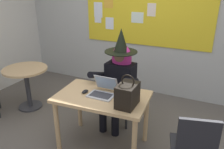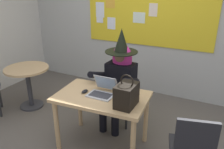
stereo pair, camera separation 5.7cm
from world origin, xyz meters
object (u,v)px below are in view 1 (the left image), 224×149
at_px(laptop, 103,91).
at_px(computer_mouse, 85,92).
at_px(side_table_round, 26,79).
at_px(chair_at_desk, 122,90).
at_px(person_costumed, 119,75).
at_px(handbag, 127,95).
at_px(chair_extra_corner, 193,148).
at_px(desk_main, 103,103).

bearing_deg(laptop, computer_mouse, -164.06).
distance_m(laptop, computer_mouse, 0.24).
xyz_separation_m(computer_mouse, side_table_round, (-1.40, 0.38, -0.23)).
relative_size(chair_at_desk, person_costumed, 0.61).
bearing_deg(handbag, person_costumed, 120.69).
distance_m(laptop, side_table_round, 1.68).
bearing_deg(handbag, chair_extra_corner, -8.52).
relative_size(computer_mouse, handbag, 0.28).
relative_size(handbag, chair_extra_corner, 0.42).
bearing_deg(person_costumed, chair_at_desk, -177.39).
distance_m(desk_main, person_costumed, 0.61).
relative_size(chair_at_desk, side_table_round, 1.22).
bearing_deg(person_costumed, laptop, 4.65).
bearing_deg(laptop, side_table_round, 168.71).
height_order(handbag, chair_extra_corner, handbag).
distance_m(handbag, side_table_round, 2.08).
bearing_deg(chair_extra_corner, side_table_round, 63.93).
height_order(desk_main, handbag, handbag).
height_order(handbag, side_table_round, handbag).
height_order(laptop, computer_mouse, laptop).
bearing_deg(handbag, desk_main, 165.17).
xyz_separation_m(person_costumed, chair_extra_corner, (1.17, -0.81, -0.28)).
height_order(laptop, side_table_round, laptop).
xyz_separation_m(computer_mouse, chair_extra_corner, (1.37, -0.18, -0.26)).
relative_size(handbag, side_table_round, 0.52).
distance_m(chair_at_desk, side_table_round, 1.64).
relative_size(desk_main, laptop, 3.71).
height_order(person_costumed, side_table_round, person_costumed).
xyz_separation_m(desk_main, laptop, (-0.01, 0.04, 0.16)).
bearing_deg(desk_main, person_costumed, 93.86).
distance_m(computer_mouse, side_table_round, 1.47).
bearing_deg(computer_mouse, laptop, 22.68).
height_order(chair_at_desk, laptop, laptop).
xyz_separation_m(side_table_round, chair_extra_corner, (2.77, -0.56, -0.03)).
distance_m(person_costumed, handbag, 0.81).
bearing_deg(side_table_round, computer_mouse, -15.05).
bearing_deg(computer_mouse, side_table_round, 171.23).
xyz_separation_m(handbag, chair_extra_corner, (0.76, -0.11, -0.37)).
relative_size(desk_main, handbag, 3.13).
height_order(computer_mouse, handbag, handbag).
bearing_deg(handbag, computer_mouse, 173.65).
xyz_separation_m(chair_at_desk, chair_extra_corner, (1.18, -0.93, 0.01)).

